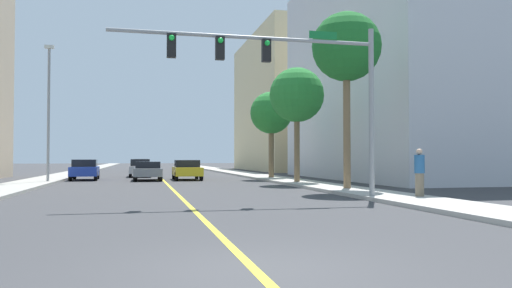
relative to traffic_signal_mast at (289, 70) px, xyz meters
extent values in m
plane|color=#38383A|center=(-3.75, 31.30, -4.87)|extent=(192.00, 192.00, 0.00)
cube|color=#9E9B93|center=(-11.74, 31.30, -4.80)|extent=(2.62, 168.00, 0.15)
cube|color=#B2ADA3|center=(4.23, 31.30, -4.80)|extent=(2.62, 168.00, 0.15)
cube|color=yellow|center=(-3.75, 31.30, -4.87)|extent=(0.16, 144.00, 0.01)
cube|color=silver|center=(16.11, 16.78, 3.37)|extent=(15.57, 21.92, 16.49)
cube|color=beige|center=(17.18, 43.87, 3.72)|extent=(17.72, 22.96, 17.19)
cylinder|color=gray|center=(3.32, 0.00, -1.50)|extent=(0.20, 0.20, 6.44)
cylinder|color=gray|center=(-1.60, 0.00, 1.12)|extent=(9.86, 0.14, 0.14)
cube|color=black|center=(-0.86, 0.00, 0.67)|extent=(0.32, 0.24, 0.84)
sphere|color=green|center=(-0.86, -0.14, 0.92)|extent=(0.20, 0.20, 0.20)
cube|color=black|center=(-2.59, 0.00, 0.67)|extent=(0.32, 0.24, 0.84)
sphere|color=green|center=(-2.59, -0.14, 0.92)|extent=(0.20, 0.20, 0.20)
cube|color=black|center=(-4.31, 0.00, 0.67)|extent=(0.32, 0.24, 0.84)
sphere|color=green|center=(-4.31, -0.14, 0.92)|extent=(0.20, 0.20, 0.20)
cube|color=#147233|center=(1.35, 0.00, 1.37)|extent=(1.10, 0.04, 0.28)
cylinder|color=gray|center=(-10.93, 15.32, -0.61)|extent=(0.16, 0.16, 8.22)
cube|color=beige|center=(-10.93, 15.32, 3.65)|extent=(0.56, 0.28, 0.20)
cylinder|color=brown|center=(4.28, 4.54, -1.32)|extent=(0.34, 0.34, 6.81)
sphere|color=#1E6B28|center=(4.28, 4.54, 2.08)|extent=(3.33, 3.33, 3.33)
cone|color=#1E6B28|center=(5.27, 4.43, 1.88)|extent=(0.59, 1.67, 1.43)
cone|color=#1E6B28|center=(4.74, 5.43, 1.88)|extent=(1.76, 1.22, 1.62)
cone|color=#1E6B28|center=(3.48, 5.14, 1.88)|extent=(1.13, 1.36, 1.56)
cone|color=#1E6B28|center=(3.44, 4.00, 1.88)|extent=(1.01, 1.28, 1.62)
cone|color=#1E6B28|center=(4.54, 3.58, 1.88)|extent=(1.77, 0.90, 1.29)
cylinder|color=brown|center=(3.95, 11.30, -2.07)|extent=(0.34, 0.34, 5.30)
sphere|color=#287F33|center=(3.95, 11.30, 0.58)|extent=(3.34, 3.34, 3.34)
cone|color=#287F33|center=(4.95, 11.19, 0.38)|extent=(0.58, 1.70, 1.43)
cone|color=#287F33|center=(4.17, 12.28, 0.38)|extent=(1.79, 0.80, 1.68)
cone|color=#287F33|center=(3.05, 11.74, 0.38)|extent=(0.95, 1.51, 1.28)
cone|color=#287F33|center=(3.24, 10.59, 0.38)|extent=(1.16, 1.16, 1.77)
cone|color=#287F33|center=(4.39, 10.40, 0.38)|extent=(1.59, 1.07, 1.57)
cylinder|color=brown|center=(4.13, 18.05, -2.32)|extent=(0.40, 0.40, 4.80)
sphere|color=#287F33|center=(4.13, 18.05, 0.08)|extent=(3.13, 3.13, 3.13)
cone|color=#287F33|center=(5.05, 18.24, -0.12)|extent=(0.64, 1.34, 1.45)
cone|color=#287F33|center=(4.68, 18.81, -0.12)|extent=(1.52, 1.32, 1.52)
cone|color=#287F33|center=(3.65, 18.86, -0.12)|extent=(1.28, 0.96, 1.48)
cone|color=#287F33|center=(3.21, 17.88, -0.12)|extent=(0.62, 1.35, 1.50)
cone|color=#287F33|center=(3.64, 17.25, -0.12)|extent=(1.57, 1.21, 1.57)
cone|color=#287F33|center=(4.61, 17.24, -0.12)|extent=(1.27, 0.96, 1.46)
cube|color=#BCBCC1|center=(-5.37, 25.07, -4.25)|extent=(1.79, 4.54, 0.61)
cube|color=black|center=(-5.37, 25.12, -3.67)|extent=(1.56, 2.14, 0.55)
cylinder|color=black|center=(-6.16, 26.78, -4.55)|extent=(0.23, 0.64, 0.64)
cylinder|color=black|center=(-4.62, 26.79, -4.55)|extent=(0.23, 0.64, 0.64)
cylinder|color=black|center=(-6.12, 23.35, -4.55)|extent=(0.23, 0.64, 0.64)
cylinder|color=black|center=(-4.58, 23.37, -4.55)|extent=(0.23, 0.64, 0.64)
cube|color=black|center=(-5.17, 43.96, -4.25)|extent=(2.11, 4.37, 0.61)
cube|color=black|center=(-5.18, 43.64, -3.68)|extent=(1.78, 2.16, 0.52)
cylinder|color=black|center=(-5.97, 45.59, -4.55)|extent=(0.25, 0.65, 0.64)
cylinder|color=black|center=(-4.24, 45.52, -4.55)|extent=(0.25, 0.65, 0.64)
cylinder|color=black|center=(-6.10, 42.40, -4.55)|extent=(0.25, 0.65, 0.64)
cylinder|color=black|center=(-4.37, 42.33, -4.55)|extent=(0.25, 0.65, 0.64)
cube|color=slate|center=(-4.83, 18.30, -4.27)|extent=(1.94, 4.57, 0.56)
cube|color=black|center=(-4.83, 18.25, -3.77)|extent=(1.69, 2.37, 0.45)
cylinder|color=black|center=(-5.67, 20.04, -4.55)|extent=(0.22, 0.64, 0.64)
cylinder|color=black|center=(-3.97, 20.02, -4.55)|extent=(0.22, 0.64, 0.64)
cylinder|color=black|center=(-5.70, 16.58, -4.55)|extent=(0.22, 0.64, 0.64)
cylinder|color=black|center=(-3.99, 16.57, -4.55)|extent=(0.22, 0.64, 0.64)
cube|color=#1E389E|center=(-9.23, 19.89, -4.23)|extent=(1.98, 4.13, 0.64)
cube|color=black|center=(-9.23, 19.89, -3.65)|extent=(1.69, 2.13, 0.51)
cylinder|color=black|center=(-8.36, 18.44, -4.55)|extent=(0.24, 0.65, 0.64)
cylinder|color=black|center=(-10.01, 18.38, -4.55)|extent=(0.24, 0.65, 0.64)
cylinder|color=black|center=(-8.45, 21.40, -4.55)|extent=(0.24, 0.65, 0.64)
cylinder|color=black|center=(-10.10, 21.35, -4.55)|extent=(0.24, 0.65, 0.64)
cube|color=gold|center=(-2.05, 18.51, -4.25)|extent=(1.93, 4.11, 0.60)
cube|color=black|center=(-2.05, 18.54, -3.70)|extent=(1.69, 1.95, 0.52)
cylinder|color=black|center=(-2.90, 20.01, -4.55)|extent=(0.22, 0.64, 0.64)
cylinder|color=black|center=(-1.19, 20.00, -4.55)|extent=(0.22, 0.64, 0.64)
cylinder|color=black|center=(-2.92, 17.01, -4.55)|extent=(0.22, 0.64, 0.64)
cylinder|color=black|center=(-1.20, 17.01, -4.55)|extent=(0.22, 0.64, 0.64)
cylinder|color=#726651|center=(4.91, -0.74, -4.29)|extent=(0.32, 0.32, 0.87)
cylinder|color=#26598C|center=(4.91, -0.74, -3.51)|extent=(0.38, 0.38, 0.69)
sphere|color=tan|center=(4.91, -0.74, -3.04)|extent=(0.24, 0.24, 0.24)
camera|label=1|loc=(-5.36, -17.56, -3.26)|focal=34.81mm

